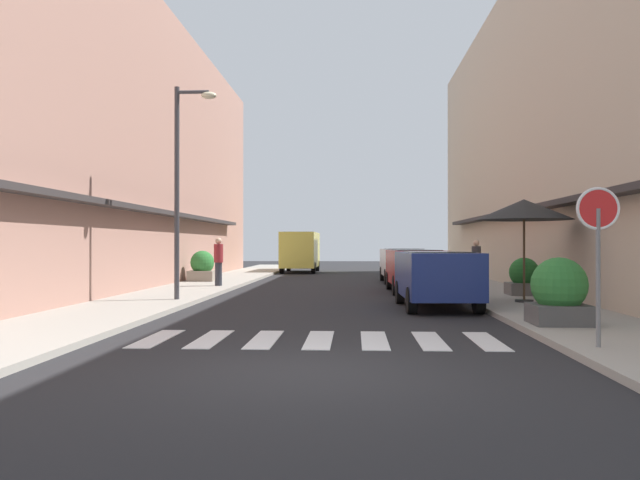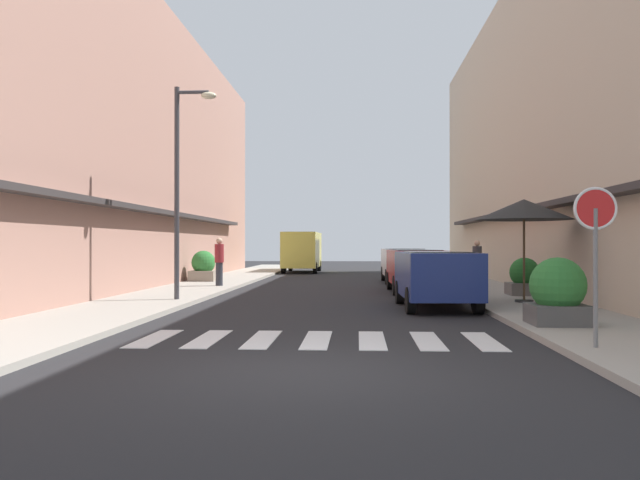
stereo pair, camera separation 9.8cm
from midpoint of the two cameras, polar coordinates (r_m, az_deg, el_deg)
ground_plane at (r=23.44m, az=1.67°, el=-4.43°), size 81.58×81.58×0.00m
sidewalk_left at (r=24.13m, az=-10.68°, el=-4.16°), size 2.77×51.91×0.12m
sidewalk_right at (r=23.85m, az=14.17°, el=-4.20°), size 2.77×51.91×0.12m
building_row_left at (r=26.35m, az=-18.50°, el=7.80°), size 5.50×35.37×10.80m
building_row_right at (r=25.98m, az=22.33°, el=9.04°), size 5.50×35.37×11.79m
crosswalk at (r=11.47m, az=-0.02°, el=-8.65°), size 6.15×2.20×0.01m
parked_car_near at (r=17.16m, az=10.19°, el=-2.83°), size 1.91×4.17×1.47m
parked_car_mid at (r=22.80m, az=8.47°, el=-2.22°), size 1.89×4.26×1.47m
parked_car_far at (r=28.50m, az=7.42°, el=-1.85°), size 1.88×4.48×1.47m
delivery_van at (r=38.75m, az=-1.49°, el=-0.74°), size 2.04×5.42×2.37m
round_street_sign at (r=10.65m, az=23.04°, el=1.24°), size 0.65×0.07×2.40m
street_lamp at (r=18.85m, az=-11.66°, el=5.88°), size 1.19×0.28×5.95m
cafe_umbrella at (r=18.32m, az=17.43°, el=2.50°), size 2.57×2.57×2.74m
planter_corner at (r=13.44m, az=20.14°, el=-4.33°), size 1.07×1.07×1.29m
planter_midblock at (r=20.90m, az=17.46°, el=-3.16°), size 1.00×1.00×1.13m
planter_far at (r=27.95m, az=-9.99°, el=-2.32°), size 1.08×1.08×1.27m
pedestrian_walking_near at (r=25.13m, az=13.59°, el=-1.84°), size 0.34×0.34×1.69m
pedestrian_walking_far at (r=24.62m, az=-8.63°, el=-1.75°), size 0.34×0.34×1.78m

